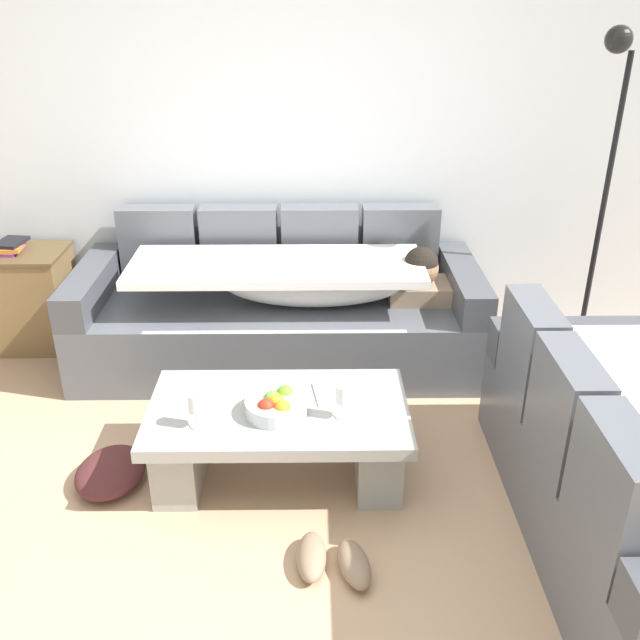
{
  "coord_description": "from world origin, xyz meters",
  "views": [
    {
      "loc": [
        0.2,
        -2.24,
        2.14
      ],
      "look_at": [
        0.23,
        1.04,
        0.55
      ],
      "focal_mm": 39.15,
      "sensor_mm": 36.0,
      "label": 1
    }
  ],
  "objects": [
    {
      "name": "crumpled_garment",
      "position": [
        -0.76,
        0.42,
        0.06
      ],
      "size": [
        0.34,
        0.41,
        0.12
      ],
      "primitive_type": "ellipsoid",
      "rotation": [
        0.0,
        0.0,
        1.53
      ],
      "color": "#4C2323",
      "rests_on": "ground_plane"
    },
    {
      "name": "wine_glass_near_left",
      "position": [
        -0.31,
        0.32,
        0.5
      ],
      "size": [
        0.07,
        0.07,
        0.17
      ],
      "color": "silver",
      "rests_on": "coffee_table"
    },
    {
      "name": "wine_glass_near_right",
      "position": [
        0.33,
        0.39,
        0.5
      ],
      "size": [
        0.07,
        0.07,
        0.17
      ],
      "color": "silver",
      "rests_on": "coffee_table"
    },
    {
      "name": "fruit_bowl",
      "position": [
        0.03,
        0.42,
        0.42
      ],
      "size": [
        0.28,
        0.28,
        0.1
      ],
      "color": "silver",
      "rests_on": "coffee_table"
    },
    {
      "name": "coffee_table",
      "position": [
        0.03,
        0.48,
        0.24
      ],
      "size": [
        1.2,
        0.68,
        0.38
      ],
      "color": "#989993",
      "rests_on": "ground_plane"
    },
    {
      "name": "pair_of_shoes",
      "position": [
        0.27,
        -0.14,
        0.04
      ],
      "size": [
        0.32,
        0.32,
        0.09
      ],
      "color": "#8C7259",
      "rests_on": "ground_plane"
    },
    {
      "name": "couch_along_wall",
      "position": [
        0.03,
        1.62,
        0.33
      ],
      "size": [
        2.41,
        0.92,
        0.88
      ],
      "color": "#53575E",
      "rests_on": "ground_plane"
    },
    {
      "name": "open_magazine",
      "position": [
        0.35,
        0.59,
        0.39
      ],
      "size": [
        0.31,
        0.25,
        0.01
      ],
      "primitive_type": "cube",
      "rotation": [
        0.0,
        0.0,
        0.14
      ],
      "color": "white",
      "rests_on": "coffee_table"
    },
    {
      "name": "side_cabinet",
      "position": [
        -1.71,
        1.85,
        0.32
      ],
      "size": [
        0.72,
        0.44,
        0.64
      ],
      "color": "brown",
      "rests_on": "ground_plane"
    },
    {
      "name": "back_wall",
      "position": [
        0.0,
        2.15,
        1.35
      ],
      "size": [
        9.0,
        0.1,
        2.7
      ],
      "primitive_type": "cube",
      "color": "silver",
      "rests_on": "ground_plane"
    },
    {
      "name": "ground_plane",
      "position": [
        0.0,
        0.0,
        0.0
      ],
      "size": [
        14.0,
        14.0,
        0.0
      ],
      "primitive_type": "plane",
      "color": "tan"
    },
    {
      "name": "book_stack_on_cabinet",
      "position": [
        -1.67,
        1.85,
        0.67
      ],
      "size": [
        0.18,
        0.24,
        0.07
      ],
      "color": "#72337F",
      "rests_on": "side_cabinet"
    },
    {
      "name": "floor_lamp",
      "position": [
        1.82,
        1.6,
        1.12
      ],
      "size": [
        0.33,
        0.31,
        1.95
      ],
      "color": "black",
      "rests_on": "ground_plane"
    }
  ]
}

